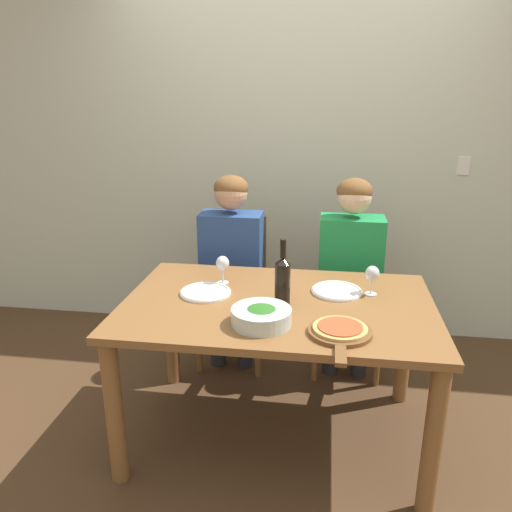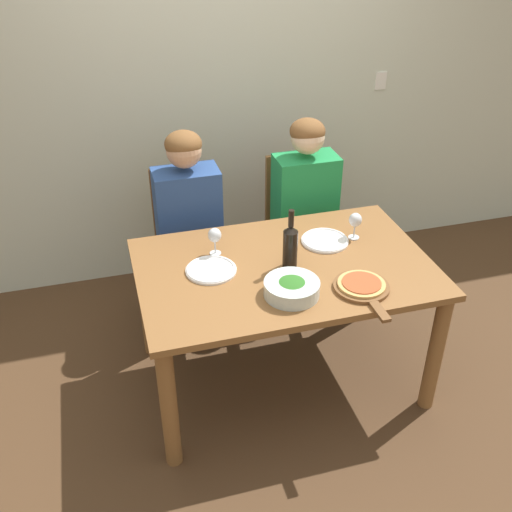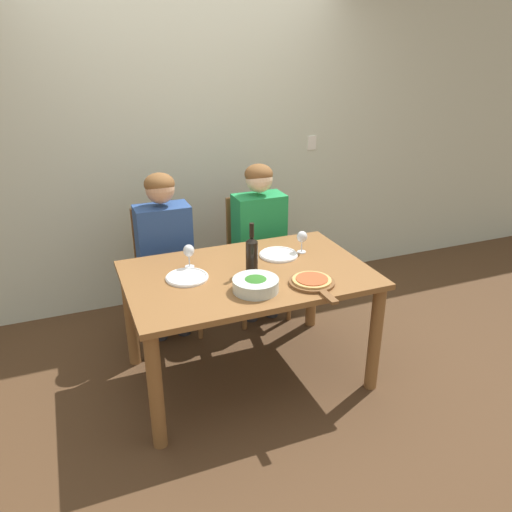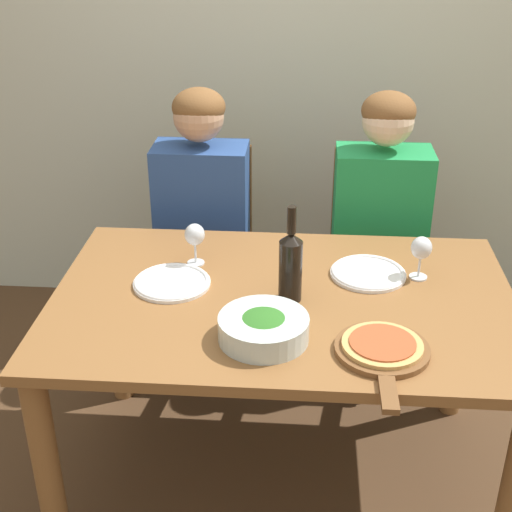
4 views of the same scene
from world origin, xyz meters
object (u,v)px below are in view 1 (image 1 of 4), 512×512
Objects in this scene: chair_right at (348,289)px; dinner_plate_right at (337,291)px; person_man at (351,260)px; pizza_on_board at (340,331)px; wine_bottle at (283,279)px; person_woman at (231,254)px; broccoli_bowl at (261,316)px; dinner_plate_left at (205,292)px; wine_glass_right at (372,275)px; chair_left at (235,283)px; wine_glass_left at (223,265)px.

chair_right is 3.71× the size of dinner_plate_right.
pizza_on_board is (-0.08, -1.00, 0.02)m from person_man.
person_woman is at bearing 118.37° from wine_bottle.
broccoli_bowl reaches higher than dinner_plate_left.
person_woman is 4.87× the size of dinner_plate_left.
wine_glass_right is at bearing -81.59° from person_man.
person_man is (0.73, -0.11, 0.24)m from chair_left.
pizza_on_board is (0.27, -0.29, -0.11)m from wine_bottle.
chair_right reaches higher than pizza_on_board.
pizza_on_board is 0.49m from wine_glass_right.
dinner_plate_right is at bearing 51.37° from broccoli_bowl.
dinner_plate_right is (0.65, -0.54, 0.01)m from person_woman.
wine_glass_right is (0.08, -0.54, 0.11)m from person_man.
broccoli_bowl is (0.32, -1.06, 0.28)m from chair_left.
person_woman is at bearing 180.00° from person_man.
wine_glass_right is at bearing -1.36° from dinner_plate_right.
chair_right reaches higher than dinner_plate_left.
dinner_plate_left is at bearing -170.15° from dinner_plate_right.
person_man is 8.24× the size of wine_glass_right.
chair_left is at bearing 90.00° from person_woman.
broccoli_bowl reaches higher than dinner_plate_right.
broccoli_bowl is 1.75× the size of wine_glass_left.
dinner_plate_right is 1.69× the size of wine_glass_left.
person_woman is 1.20m from pizza_on_board.
person_man is at bearing 64.17° from wine_bottle.
person_woman reaches higher than chair_left.
person_man reaches higher than wine_bottle.
dinner_plate_left is (-0.39, 0.06, -0.11)m from wine_bottle.
dinner_plate_left is 0.75m from pizza_on_board.
broccoli_bowl is at bearing -106.36° from wine_bottle.
pizza_on_board is (0.34, -0.05, -0.02)m from broccoli_bowl.
chair_right reaches higher than dinner_plate_right.
dinner_plate_right is at bearing -99.16° from person_man.
wine_glass_left is (0.05, -0.50, 0.11)m from person_woman.
pizza_on_board is 2.71× the size of wine_glass_right.
dinner_plate_left is (-0.00, -0.65, 0.01)m from person_woman.
person_woman is 0.73m from person_man.
pizza_on_board reaches higher than dinner_plate_right.
person_man is 0.98m from dinner_plate_left.
wine_bottle is (0.39, -0.72, 0.13)m from person_woman.
chair_left is at bearing 106.66° from broccoli_bowl.
wine_bottle reaches higher than pizza_on_board.
dinner_plate_right is at bearing -4.03° from wine_glass_left.
pizza_on_board is at bearing -8.64° from broccoli_bowl.
broccoli_bowl is (0.32, -0.95, 0.04)m from person_woman.
person_man is at bearing -8.68° from chair_left.
pizza_on_board is at bearing -46.74° from wine_bottle.
chair_left is at bearing 171.32° from person_man.
person_woman reaches higher than wine_glass_right.
wine_bottle reaches higher than broccoli_bowl.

